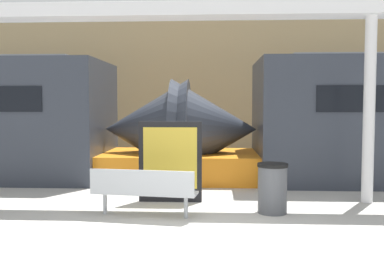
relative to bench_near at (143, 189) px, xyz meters
name	(u,v)px	position (x,y,z in m)	size (l,w,h in m)	color
ground_plane	(201,240)	(1.05, -1.18, -0.50)	(60.00, 60.00, 0.00)	#B2AFA8
station_wall	(210,90)	(1.05, 8.53, 2.00)	(56.00, 0.20, 5.00)	tan
bench_near	(143,189)	(0.00, 0.00, 0.00)	(1.89, 0.69, 0.85)	#ADB2B7
trash_bin	(272,188)	(2.28, 0.43, -0.05)	(0.55, 0.55, 0.90)	#4C4F54
poster_board	(170,161)	(0.35, 1.21, 0.32)	(1.27, 0.07, 1.62)	black
support_column_near	(369,110)	(4.31, 1.39, 1.35)	(0.23, 0.23, 3.70)	silver
canopy_beam	(372,9)	(4.31, 1.39, 3.34)	(28.00, 0.60, 0.28)	silver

